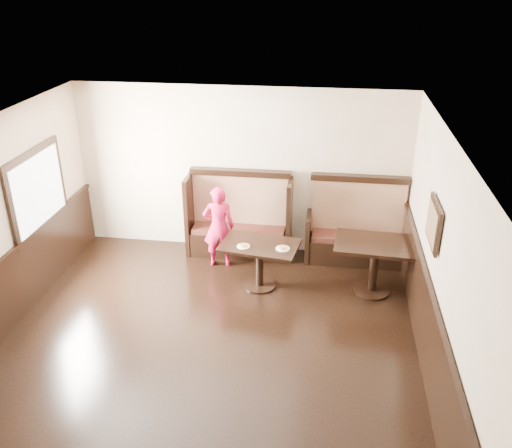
% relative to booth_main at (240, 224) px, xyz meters
% --- Properties ---
extents(ground, '(7.00, 7.00, 0.00)m').
position_rel_booth_main_xyz_m(ground, '(0.00, -3.30, -0.53)').
color(ground, black).
rests_on(ground, ground).
extents(room_shell, '(7.00, 7.00, 7.00)m').
position_rel_booth_main_xyz_m(room_shell, '(-0.30, -3.01, 0.14)').
color(room_shell, beige).
rests_on(room_shell, ground).
extents(booth_main, '(1.75, 0.72, 1.45)m').
position_rel_booth_main_xyz_m(booth_main, '(0.00, 0.00, 0.00)').
color(booth_main, black).
rests_on(booth_main, ground).
extents(booth_neighbor, '(1.65, 0.72, 1.45)m').
position_rel_booth_main_xyz_m(booth_neighbor, '(1.95, -0.00, -0.05)').
color(booth_neighbor, black).
rests_on(booth_neighbor, ground).
extents(table_main, '(1.23, 0.87, 0.73)m').
position_rel_booth_main_xyz_m(table_main, '(0.48, -1.06, 0.03)').
color(table_main, black).
rests_on(table_main, ground).
extents(table_neighbor, '(1.24, 0.86, 0.83)m').
position_rel_booth_main_xyz_m(table_neighbor, '(2.18, -0.98, 0.09)').
color(table_neighbor, black).
rests_on(table_neighbor, ground).
extents(child, '(0.55, 0.40, 1.38)m').
position_rel_booth_main_xyz_m(child, '(-0.26, -0.49, 0.16)').
color(child, '#CD1543').
rests_on(child, ground).
extents(pizza_plate_left, '(0.19, 0.19, 0.04)m').
position_rel_booth_main_xyz_m(pizza_plate_left, '(0.26, -1.17, 0.21)').
color(pizza_plate_left, white).
rests_on(pizza_plate_left, table_main).
extents(pizza_plate_right, '(0.21, 0.21, 0.04)m').
position_rel_booth_main_xyz_m(pizza_plate_right, '(0.84, -1.16, 0.21)').
color(pizza_plate_right, white).
rests_on(pizza_plate_right, table_main).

